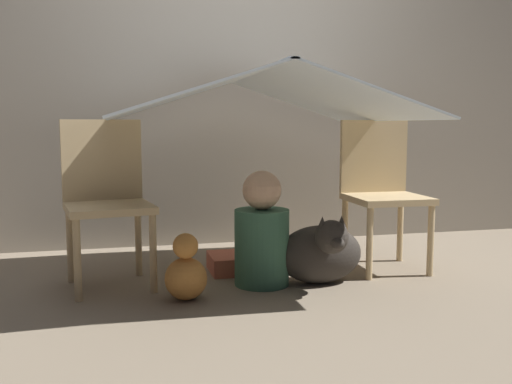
% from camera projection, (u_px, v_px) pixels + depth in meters
% --- Properties ---
extents(ground_plane, '(8.80, 8.80, 0.00)m').
position_uv_depth(ground_plane, '(261.00, 283.00, 3.02)').
color(ground_plane, gray).
extents(wall_back, '(7.00, 0.05, 2.50)m').
position_uv_depth(wall_back, '(223.00, 64.00, 3.93)').
color(wall_back, gray).
rests_on(wall_back, ground_plane).
extents(chair_left, '(0.48, 0.48, 0.86)m').
position_uv_depth(chair_left, '(106.00, 195.00, 2.95)').
color(chair_left, '#D1B27F').
rests_on(chair_left, ground_plane).
extents(chair_right, '(0.42, 0.42, 0.86)m').
position_uv_depth(chair_right, '(381.00, 187.00, 3.31)').
color(chair_right, '#D1B27F').
rests_on(chair_right, ground_plane).
extents(sheet_canopy, '(1.54, 1.39, 0.26)m').
position_uv_depth(sheet_canopy, '(256.00, 95.00, 3.00)').
color(sheet_canopy, silver).
extents(person_front, '(0.29, 0.29, 0.60)m').
position_uv_depth(person_front, '(262.00, 236.00, 2.96)').
color(person_front, '#38664C').
rests_on(person_front, ground_plane).
extents(dog, '(0.46, 0.41, 0.39)m').
position_uv_depth(dog, '(321.00, 252.00, 2.98)').
color(dog, '#332D28').
rests_on(dog, ground_plane).
extents(floor_cushion, '(0.36, 0.29, 0.10)m').
position_uv_depth(floor_cushion, '(241.00, 262.00, 3.26)').
color(floor_cushion, '#CC664C').
rests_on(floor_cushion, ground_plane).
extents(plush_toy, '(0.20, 0.20, 0.32)m').
position_uv_depth(plush_toy, '(186.00, 273.00, 2.72)').
color(plush_toy, '#D88C3F').
rests_on(plush_toy, ground_plane).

